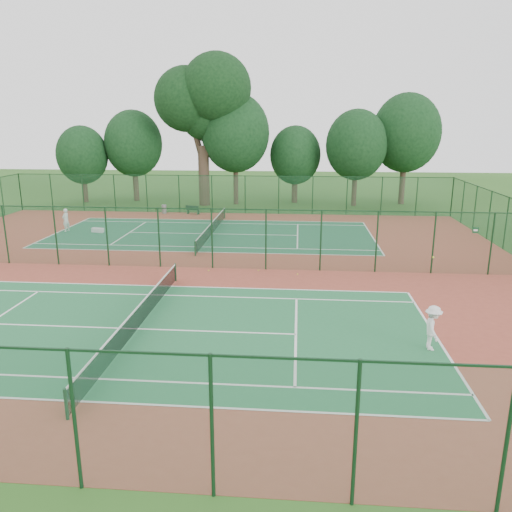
# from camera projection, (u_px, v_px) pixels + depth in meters

# --- Properties ---
(ground) EXTENTS (120.00, 120.00, 0.00)m
(ground) POSITION_uv_depth(u_px,v_px,m) (187.00, 267.00, 28.94)
(ground) COLOR #2B5A1C
(ground) RESTS_ON ground
(red_pad) EXTENTS (40.00, 36.00, 0.01)m
(red_pad) POSITION_uv_depth(u_px,v_px,m) (187.00, 267.00, 28.93)
(red_pad) COLOR brown
(red_pad) RESTS_ON ground
(court_near) EXTENTS (23.77, 10.97, 0.01)m
(court_near) POSITION_uv_depth(u_px,v_px,m) (138.00, 329.00, 20.27)
(court_near) COLOR #216A3C
(court_near) RESTS_ON red_pad
(court_far) EXTENTS (23.77, 10.97, 0.01)m
(court_far) POSITION_uv_depth(u_px,v_px,m) (213.00, 234.00, 37.59)
(court_far) COLOR #1C5A3A
(court_far) RESTS_ON red_pad
(fence_north) EXTENTS (40.00, 0.09, 3.50)m
(fence_north) POSITION_uv_depth(u_px,v_px,m) (229.00, 194.00, 45.81)
(fence_north) COLOR #184A2A
(fence_north) RESTS_ON ground
(fence_south) EXTENTS (40.00, 0.09, 3.50)m
(fence_south) POSITION_uv_depth(u_px,v_px,m) (8.00, 417.00, 11.15)
(fence_south) COLOR #1C5536
(fence_south) RESTS_ON ground
(fence_divider) EXTENTS (40.00, 0.09, 3.50)m
(fence_divider) POSITION_uv_depth(u_px,v_px,m) (185.00, 238.00, 28.48)
(fence_divider) COLOR #194B27
(fence_divider) RESTS_ON ground
(tennis_net_near) EXTENTS (0.10, 12.90, 0.97)m
(tennis_net_near) POSITION_uv_depth(u_px,v_px,m) (137.00, 317.00, 20.13)
(tennis_net_near) COLOR #143920
(tennis_net_near) RESTS_ON ground
(tennis_net_far) EXTENTS (0.10, 12.90, 0.97)m
(tennis_net_far) POSITION_uv_depth(u_px,v_px,m) (212.00, 227.00, 37.46)
(tennis_net_far) COLOR #14371E
(tennis_net_far) RESTS_ON ground
(player_near) EXTENTS (0.67, 1.12, 1.69)m
(player_near) POSITION_uv_depth(u_px,v_px,m) (433.00, 328.00, 18.24)
(player_near) COLOR white
(player_near) RESTS_ON court_near
(player_far) EXTENTS (0.59, 0.74, 1.76)m
(player_far) POSITION_uv_depth(u_px,v_px,m) (66.00, 220.00, 38.29)
(player_far) COLOR white
(player_far) RESTS_ON court_far
(trash_bin) EXTENTS (0.56, 0.56, 0.80)m
(trash_bin) POSITION_uv_depth(u_px,v_px,m) (164.00, 209.00, 46.05)
(trash_bin) COLOR slate
(trash_bin) RESTS_ON red_pad
(bench) EXTENTS (1.37, 0.73, 0.81)m
(bench) POSITION_uv_depth(u_px,v_px,m) (193.00, 210.00, 45.60)
(bench) COLOR black
(bench) RESTS_ON red_pad
(kit_bag) EXTENTS (0.96, 0.52, 0.34)m
(kit_bag) POSITION_uv_depth(u_px,v_px,m) (98.00, 230.00, 38.09)
(kit_bag) COLOR silver
(kit_bag) RESTS_ON red_pad
(stray_ball_a) EXTENTS (0.07, 0.07, 0.07)m
(stray_ball_a) POSITION_uv_depth(u_px,v_px,m) (258.00, 270.00, 28.23)
(stray_ball_a) COLOR #ACCA2F
(stray_ball_a) RESTS_ON red_pad
(stray_ball_b) EXTENTS (0.07, 0.07, 0.07)m
(stray_ball_b) POSITION_uv_depth(u_px,v_px,m) (298.00, 274.00, 27.50)
(stray_ball_b) COLOR yellow
(stray_ball_b) RESTS_ON red_pad
(stray_ball_c) EXTENTS (0.07, 0.07, 0.07)m
(stray_ball_c) POSITION_uv_depth(u_px,v_px,m) (208.00, 270.00, 28.19)
(stray_ball_c) COLOR #CFDF33
(stray_ball_c) RESTS_ON red_pad
(big_tree) EXTENTS (9.56, 7.00, 14.69)m
(big_tree) POSITION_uv_depth(u_px,v_px,m) (203.00, 98.00, 48.39)
(big_tree) COLOR #3C2C21
(big_tree) RESTS_ON ground
(evergreen_row) EXTENTS (39.00, 5.00, 12.00)m
(evergreen_row) POSITION_uv_depth(u_px,v_px,m) (242.00, 203.00, 52.24)
(evergreen_row) COLOR black
(evergreen_row) RESTS_ON ground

